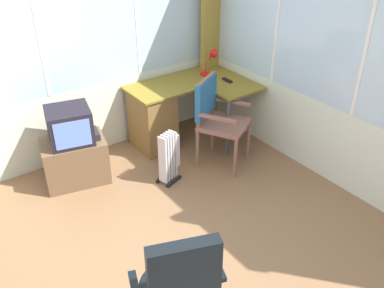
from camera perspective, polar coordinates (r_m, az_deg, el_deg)
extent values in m
cube|color=brown|center=(3.61, -3.94, -17.98)|extent=(5.35, 5.27, 0.06)
cube|color=silver|center=(4.94, -17.78, 1.92)|extent=(4.35, 0.06, 0.82)
cube|color=silver|center=(4.49, -20.45, 16.32)|extent=(4.27, 0.06, 1.74)
cube|color=white|center=(4.49, -20.45, 16.32)|extent=(0.04, 0.07, 1.74)
cube|color=silver|center=(4.58, 19.79, -0.87)|extent=(0.06, 4.27, 0.82)
cube|color=silver|center=(4.10, 23.02, 14.54)|extent=(0.06, 4.18, 1.74)
cube|color=white|center=(4.10, 23.02, 14.54)|extent=(0.07, 0.04, 1.74)
cube|color=white|center=(4.72, 11.88, 18.17)|extent=(0.07, 0.04, 1.74)
cube|color=olive|center=(5.41, 2.76, 16.30)|extent=(0.34, 0.11, 2.64)
cube|color=olive|center=(5.11, -1.25, 8.26)|extent=(1.35, 0.58, 0.02)
cube|color=olive|center=(4.96, 5.82, 7.42)|extent=(0.58, 0.43, 0.02)
cube|color=brown|center=(5.05, -5.38, 3.20)|extent=(0.40, 0.54, 0.69)
cylinder|color=#4C4C51|center=(4.86, 4.73, 2.15)|extent=(0.04, 0.04, 0.70)
cylinder|color=#4C4C51|center=(5.16, -8.60, 3.69)|extent=(0.04, 0.04, 0.70)
cylinder|color=red|center=(5.29, 1.77, 9.34)|extent=(0.13, 0.13, 0.02)
cylinder|color=red|center=(5.26, 1.79, 10.15)|extent=(0.02, 0.02, 0.14)
cylinder|color=red|center=(5.22, 2.46, 11.63)|extent=(0.04, 0.08, 0.13)
cone|color=red|center=(5.21, 3.19, 11.91)|extent=(0.13, 0.12, 0.12)
cube|color=black|center=(5.11, 4.72, 8.49)|extent=(0.05, 0.15, 0.02)
cylinder|color=#875A4B|center=(4.54, 5.80, -1.95)|extent=(0.04, 0.04, 0.46)
cylinder|color=#875A4B|center=(4.90, 7.53, 0.59)|extent=(0.04, 0.04, 0.46)
cylinder|color=#875A4B|center=(4.67, 0.72, -0.74)|extent=(0.04, 0.04, 0.46)
cylinder|color=#875A4B|center=(5.02, 2.77, 1.66)|extent=(0.04, 0.04, 0.46)
cube|color=#875A4B|center=(4.65, 4.32, 2.60)|extent=(0.65, 0.65, 0.04)
cube|color=#875A4B|center=(4.61, 1.88, 6.02)|extent=(0.39, 0.24, 0.48)
cube|color=#266298|center=(4.60, 1.89, 6.30)|extent=(0.43, 0.28, 0.41)
cube|color=#875A4B|center=(4.39, 3.38, 3.43)|extent=(0.25, 0.40, 0.03)
cube|color=#875A4B|center=(4.76, 5.36, 5.65)|extent=(0.25, 0.40, 0.03)
cube|color=black|center=(2.56, -1.03, -17.58)|extent=(0.43, 0.23, 0.53)
cube|color=black|center=(2.87, 3.44, -16.16)|extent=(0.12, 0.22, 0.04)
cube|color=black|center=(2.79, -7.69, -18.24)|extent=(0.12, 0.22, 0.04)
cube|color=brown|center=(4.64, -15.30, -2.14)|extent=(0.72, 0.58, 0.48)
cube|color=black|center=(4.43, -16.04, 2.41)|extent=(0.50, 0.49, 0.36)
cube|color=#6187DE|center=(4.25, -15.63, 1.21)|extent=(0.34, 0.09, 0.28)
cube|color=#262628|center=(4.51, -13.99, 1.15)|extent=(0.30, 0.27, 0.07)
cube|color=silver|center=(4.37, -3.93, -2.21)|extent=(0.05, 0.10, 0.54)
cube|color=silver|center=(4.40, -3.59, -1.97)|extent=(0.05, 0.10, 0.54)
cube|color=silver|center=(4.43, -3.25, -1.73)|extent=(0.05, 0.10, 0.54)
cube|color=silver|center=(4.45, -2.91, -1.50)|extent=(0.05, 0.10, 0.54)
cube|color=silver|center=(4.48, -2.58, -1.26)|extent=(0.05, 0.10, 0.54)
cube|color=black|center=(4.55, -2.45, -5.02)|extent=(0.23, 0.10, 0.03)
cube|color=black|center=(4.62, -3.83, -4.42)|extent=(0.23, 0.10, 0.03)
cube|color=silver|center=(4.49, -2.28, -0.75)|extent=(0.08, 0.10, 0.38)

